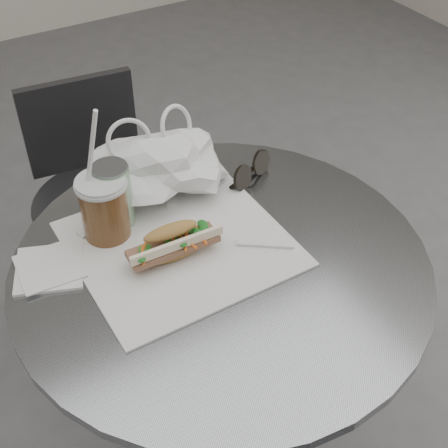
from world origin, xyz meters
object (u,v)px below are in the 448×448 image
banh_mi (172,243)px  sunglasses (251,171)px  chair_far (108,231)px  drink_can (114,196)px  cafe_table (221,353)px  iced_coffee (104,207)px

banh_mi → sunglasses: 0.28m
chair_far → sunglasses: (0.19, -0.45, 0.43)m
banh_mi → drink_can: (-0.05, 0.14, 0.03)m
sunglasses → drink_can: drink_can is taller
cafe_table → banh_mi: bearing=145.5°
chair_far → sunglasses: 0.65m
chair_far → drink_can: bearing=82.1°
cafe_table → chair_far: size_ratio=1.02×
sunglasses → drink_can: bearing=154.5°
chair_far → iced_coffee: (-0.13, -0.46, 0.47)m
cafe_table → iced_coffee: (-0.15, 0.17, 0.34)m
banh_mi → iced_coffee: 0.14m
banh_mi → iced_coffee: bearing=124.8°
cafe_table → banh_mi: 0.32m
banh_mi → iced_coffee: size_ratio=0.76×
banh_mi → sunglasses: banh_mi is taller
banh_mi → cafe_table: bearing=-32.9°
iced_coffee → sunglasses: iced_coffee is taller
chair_far → banh_mi: 0.73m
drink_can → sunglasses: bearing=-2.2°
cafe_table → drink_can: 0.41m
cafe_table → chair_far: chair_far is taller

